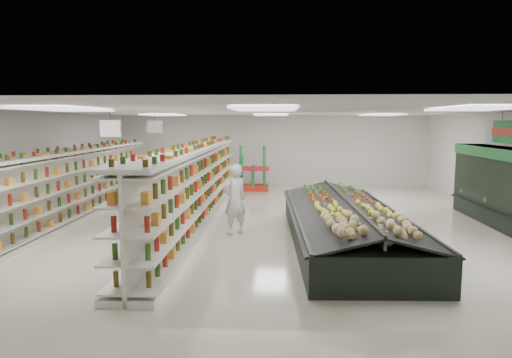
# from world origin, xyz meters

# --- Properties ---
(floor) EXTENTS (16.00, 16.00, 0.00)m
(floor) POSITION_xyz_m (0.00, 0.00, 0.00)
(floor) COLOR beige
(floor) RESTS_ON ground
(ceiling) EXTENTS (14.00, 16.00, 0.02)m
(ceiling) POSITION_xyz_m (0.00, 0.00, 3.20)
(ceiling) COLOR white
(ceiling) RESTS_ON wall_back
(wall_back) EXTENTS (14.00, 0.02, 3.20)m
(wall_back) POSITION_xyz_m (0.00, 8.00, 1.60)
(wall_back) COLOR silver
(wall_back) RESTS_ON floor
(wall_front) EXTENTS (14.00, 0.02, 3.20)m
(wall_front) POSITION_xyz_m (0.00, -8.00, 1.60)
(wall_front) COLOR silver
(wall_front) RESTS_ON floor
(wall_left) EXTENTS (0.02, 16.00, 3.20)m
(wall_left) POSITION_xyz_m (-7.00, 0.00, 1.60)
(wall_left) COLOR silver
(wall_left) RESTS_ON floor
(aisle_sign_near) EXTENTS (0.52, 0.06, 0.75)m
(aisle_sign_near) POSITION_xyz_m (-3.80, -2.00, 2.75)
(aisle_sign_near) COLOR white
(aisle_sign_near) RESTS_ON ceiling
(aisle_sign_far) EXTENTS (0.52, 0.06, 0.75)m
(aisle_sign_far) POSITION_xyz_m (-3.80, 2.00, 2.75)
(aisle_sign_far) COLOR white
(aisle_sign_far) RESTS_ON ceiling
(gondola_left) EXTENTS (0.91, 11.98, 2.08)m
(gondola_left) POSITION_xyz_m (-5.93, 0.14, 0.95)
(gondola_left) COLOR silver
(gondola_left) RESTS_ON floor
(gondola_center) EXTENTS (0.98, 12.68, 2.20)m
(gondola_center) POSITION_xyz_m (-2.12, 0.15, 1.01)
(gondola_center) COLOR silver
(gondola_center) RESTS_ON floor
(produce_island) EXTENTS (2.88, 7.34, 1.08)m
(produce_island) POSITION_xyz_m (1.89, -2.02, 0.49)
(produce_island) COLOR black
(produce_island) RESTS_ON floor
(soda_endcap) EXTENTS (1.39, 0.97, 1.76)m
(soda_endcap) POSITION_xyz_m (-0.82, 6.41, 0.85)
(soda_endcap) COLOR red
(soda_endcap) RESTS_ON floor
(shopper_main) EXTENTS (0.80, 0.76, 1.84)m
(shopper_main) POSITION_xyz_m (-0.85, -1.32, 0.92)
(shopper_main) COLOR white
(shopper_main) RESTS_ON floor
(shopper_background) EXTENTS (0.50, 0.79, 1.63)m
(shopper_background) POSITION_xyz_m (-3.88, 3.15, 0.81)
(shopper_background) COLOR tan
(shopper_background) RESTS_ON floor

